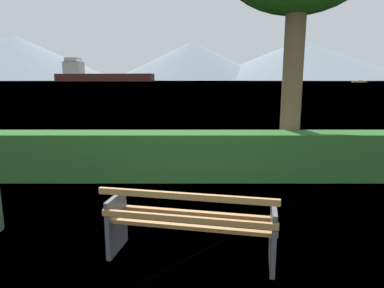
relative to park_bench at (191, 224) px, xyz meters
name	(u,v)px	position (x,y,z in m)	size (l,w,h in m)	color
ground_plane	(192,257)	(0.01, 0.06, -0.43)	(1400.00, 1400.00, 0.00)	#4C6B33
water_surface	(192,81)	(0.01, 306.82, -0.43)	(620.00, 620.00, 0.00)	#6B8EA3
park_bench	(191,224)	(0.00, 0.00, 0.00)	(1.93, 0.92, 0.87)	#A0703F
hedge_row	(192,156)	(0.01, 3.13, 0.04)	(9.64, 0.72, 0.94)	#285B23
cargo_ship_large	(97,75)	(-88.38, 311.68, 5.58)	(93.38, 25.78, 21.49)	#471E19
sailboat_mid	(360,82)	(106.24, 211.55, 0.06)	(8.50, 3.40, 1.36)	gold
distant_hills	(175,60)	(-29.29, 574.90, 33.71)	(800.34, 367.12, 70.74)	gray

